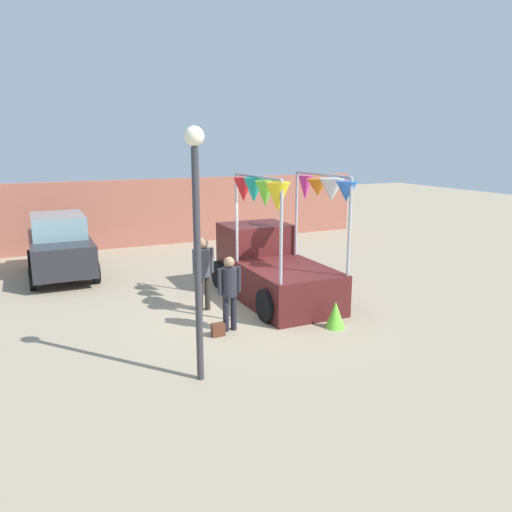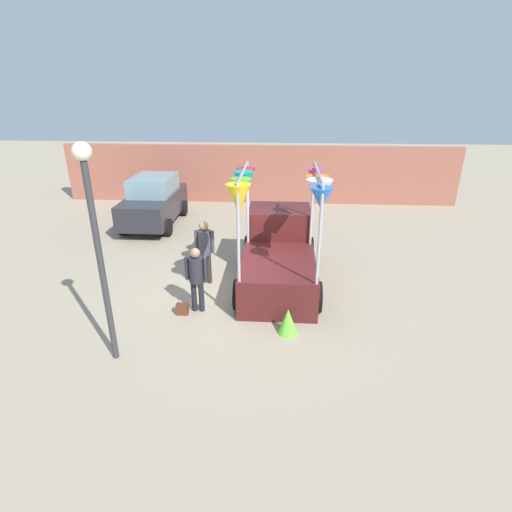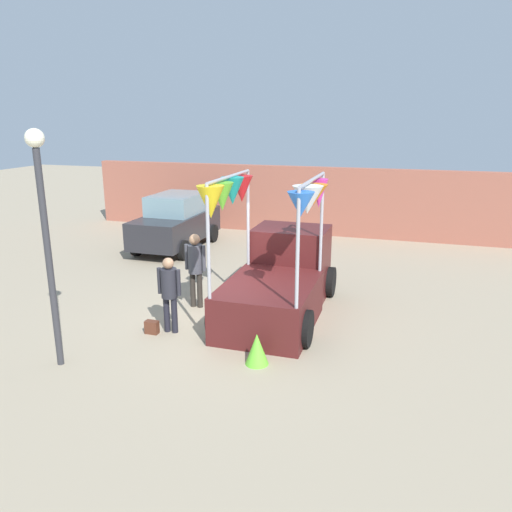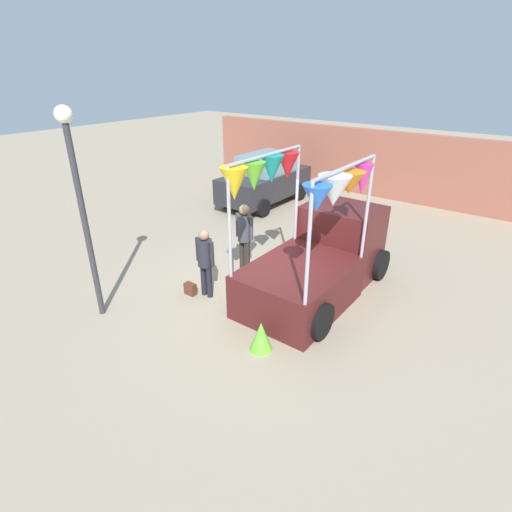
{
  "view_description": "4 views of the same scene",
  "coord_description": "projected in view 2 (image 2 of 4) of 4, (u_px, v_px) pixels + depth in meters",
  "views": [
    {
      "loc": [
        -4.68,
        -10.46,
        4.01
      ],
      "look_at": [
        0.1,
        -0.1,
        1.4
      ],
      "focal_mm": 35.0,
      "sensor_mm": 36.0,
      "label": 1
    },
    {
      "loc": [
        1.06,
        -9.29,
        5.1
      ],
      "look_at": [
        0.47,
        -0.27,
        1.21
      ],
      "focal_mm": 28.0,
      "sensor_mm": 36.0,
      "label": 2
    },
    {
      "loc": [
        3.76,
        -9.77,
        4.45
      ],
      "look_at": [
        0.71,
        0.04,
        1.56
      ],
      "focal_mm": 35.0,
      "sensor_mm": 36.0,
      "label": 3
    },
    {
      "loc": [
        4.86,
        -6.64,
        4.87
      ],
      "look_at": [
        0.15,
        -0.4,
        1.13
      ],
      "focal_mm": 28.0,
      "sensor_mm": 36.0,
      "label": 4
    }
  ],
  "objects": [
    {
      "name": "ground_plane",
      "position": [
        239.0,
        294.0,
        10.59
      ],
      "size": [
        60.0,
        60.0,
        0.0
      ],
      "primitive_type": "plane",
      "color": "gray"
    },
    {
      "name": "vendor_truck",
      "position": [
        279.0,
        248.0,
        11.0
      ],
      "size": [
        2.47,
        4.16,
        3.28
      ],
      "color": "#4C1919",
      "rests_on": "ground"
    },
    {
      "name": "parked_car",
      "position": [
        154.0,
        201.0,
        15.5
      ],
      "size": [
        1.88,
        4.0,
        1.88
      ],
      "color": "#26262B",
      "rests_on": "ground"
    },
    {
      "name": "person_customer",
      "position": [
        196.0,
        274.0,
        9.42
      ],
      "size": [
        0.53,
        0.34,
        1.65
      ],
      "color": "black",
      "rests_on": "ground"
    },
    {
      "name": "person_vendor",
      "position": [
        205.0,
        246.0,
        10.76
      ],
      "size": [
        0.53,
        0.34,
        1.8
      ],
      "color": "#2D2823",
      "rests_on": "ground"
    },
    {
      "name": "handbag",
      "position": [
        182.0,
        309.0,
        9.59
      ],
      "size": [
        0.28,
        0.16,
        0.28
      ],
      "primitive_type": "cube",
      "color": "#592D1E",
      "rests_on": "ground"
    },
    {
      "name": "street_lamp",
      "position": [
        95.0,
        229.0,
        7.04
      ],
      "size": [
        0.32,
        0.32,
        4.26
      ],
      "color": "#333338",
      "rests_on": "ground"
    },
    {
      "name": "brick_boundary_wall",
      "position": [
        259.0,
        174.0,
        18.42
      ],
      "size": [
        18.0,
        0.36,
        2.6
      ],
      "primitive_type": "cube",
      "color": "#9E5947",
      "rests_on": "ground"
    },
    {
      "name": "folded_kite_bundle_lime",
      "position": [
        288.0,
        321.0,
        8.8
      ],
      "size": [
        0.6,
        0.6,
        0.6
      ],
      "primitive_type": "cone",
      "rotation": [
        0.0,
        0.0,
        2.62
      ],
      "color": "#66CC33",
      "rests_on": "ground"
    }
  ]
}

